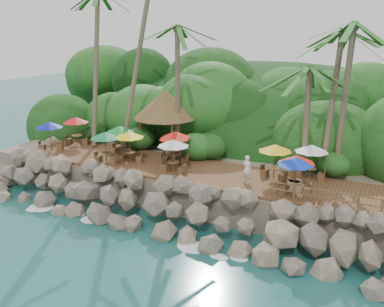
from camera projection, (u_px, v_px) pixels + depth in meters
The scene contains 12 objects.
ground at pixel (144, 238), 23.73m from camera, with size 140.00×140.00×0.00m, color #19514F.
land_base at pixel (244, 150), 37.06m from camera, with size 32.00×25.20×2.10m, color gray.
jungle_hill at pixel (269, 142), 43.75m from camera, with size 44.80×28.00×15.40m, color #143811.
seawall at pixel (162, 207), 25.10m from camera, with size 29.00×4.00×2.30m, color gray, non-canonical shape.
terrace at pixel (192, 171), 28.21m from camera, with size 26.00×5.00×0.20m, color brown.
jungle_foliage at pixel (239, 164), 36.51m from camera, with size 44.00×16.00×12.00m, color #143811, non-canonical shape.
foam_line at pixel (147, 235), 23.97m from camera, with size 25.20×0.80×0.06m.
palms at pixel (224, 12), 27.23m from camera, with size 24.59×6.71×15.53m.
palapa at pixel (165, 104), 32.27m from camera, with size 4.94×4.94×4.60m.
dining_clusters at pixel (173, 140), 28.12m from camera, with size 21.32×5.26×2.25m.
railing at pixel (336, 198), 21.79m from camera, with size 7.20×0.10×1.00m.
waiter at pixel (247, 169), 25.64m from camera, with size 0.62×0.41×1.70m, color silver.
Camera 1 is at (12.19, -17.74, 11.40)m, focal length 39.26 mm.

